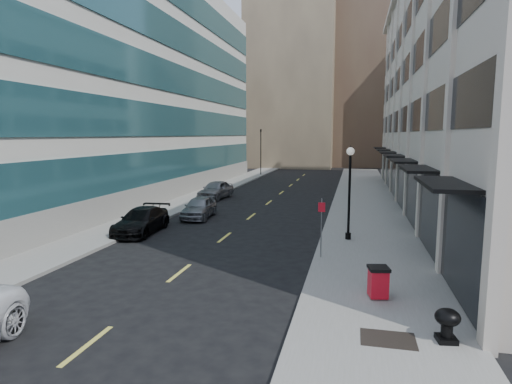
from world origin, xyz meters
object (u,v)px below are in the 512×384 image
at_px(car_silver_sedan, 199,207).
at_px(urn_planter, 447,322).
at_px(sign_post, 321,220).
at_px(car_black_pickup, 141,221).
at_px(car_grey_sedan, 216,190).
at_px(traffic_signal, 261,132).
at_px(lamppost, 350,185).
at_px(trash_bin, 378,281).

xyz_separation_m(car_silver_sedan, urn_planter, (12.24, -14.76, -0.01)).
height_order(car_silver_sedan, sign_post, sign_post).
relative_size(car_black_pickup, urn_planter, 5.40).
relative_size(car_black_pickup, car_grey_sedan, 1.05).
height_order(sign_post, urn_planter, sign_post).
distance_m(traffic_signal, urn_planter, 46.61).
distance_m(traffic_signal, car_silver_sedan, 29.76).
xyz_separation_m(car_black_pickup, car_grey_sedan, (0.00, 13.00, 0.08)).
distance_m(traffic_signal, lamppost, 35.65).
relative_size(traffic_signal, trash_bin, 6.71).
height_order(car_silver_sedan, trash_bin, car_silver_sedan).
bearing_deg(traffic_signal, car_black_pickup, -88.82).
xyz_separation_m(car_grey_sedan, sign_post, (10.10, -16.05, 1.02)).
relative_size(car_black_pickup, lamppost, 1.00).
xyz_separation_m(traffic_signal, car_silver_sedan, (2.30, -29.24, -5.02)).
xyz_separation_m(car_silver_sedan, lamppost, (9.60, -4.26, 2.24)).
xyz_separation_m(traffic_signal, car_black_pickup, (0.70, -34.00, -5.03)).
distance_m(car_silver_sedan, car_grey_sedan, 8.39).
distance_m(car_black_pickup, lamppost, 11.44).
bearing_deg(lamppost, trash_bin, -82.17).
xyz_separation_m(traffic_signal, sign_post, (10.80, -37.05, -3.93)).
xyz_separation_m(trash_bin, urn_planter, (1.57, -2.70, -0.03)).
relative_size(trash_bin, lamppost, 0.22).
xyz_separation_m(trash_bin, lamppost, (-1.07, 7.81, 2.23)).
height_order(car_grey_sedan, lamppost, lamppost).
relative_size(car_grey_sedan, sign_post, 1.76).
bearing_deg(car_silver_sedan, car_black_pickup, -112.60).
bearing_deg(lamppost, traffic_signal, 109.56).
bearing_deg(car_silver_sedan, urn_planter, -54.36).
height_order(car_black_pickup, car_grey_sedan, car_grey_sedan).
bearing_deg(urn_planter, trash_bin, 120.17).
bearing_deg(car_black_pickup, sign_post, -20.30).
bearing_deg(urn_planter, traffic_signal, 108.29).
relative_size(car_silver_sedan, trash_bin, 3.93).
relative_size(trash_bin, urn_planter, 1.19).
height_order(car_grey_sedan, urn_planter, car_grey_sedan).
relative_size(car_grey_sedan, urn_planter, 5.14).
distance_m(car_silver_sedan, lamppost, 10.74).
bearing_deg(trash_bin, urn_planter, -71.43).
relative_size(traffic_signal, sign_post, 2.72).
height_order(car_black_pickup, lamppost, lamppost).
relative_size(car_silver_sedan, sign_post, 1.59).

